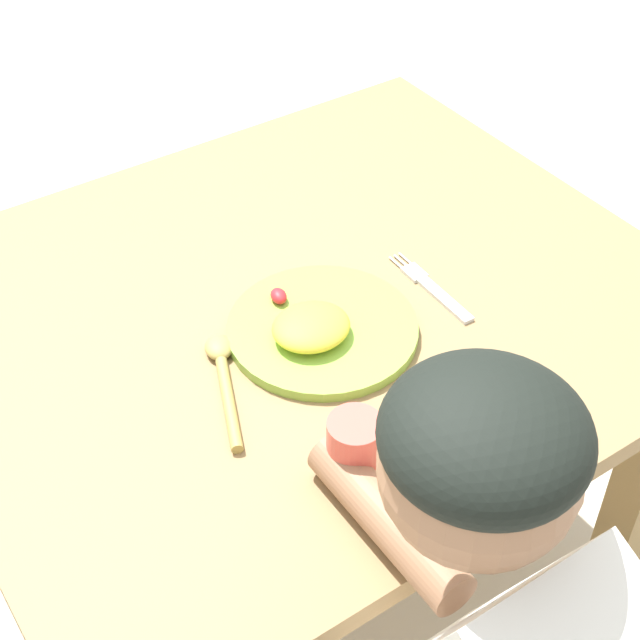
{
  "coord_description": "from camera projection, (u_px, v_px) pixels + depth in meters",
  "views": [
    {
      "loc": [
        -0.56,
        -0.88,
        1.6
      ],
      "look_at": [
        -0.02,
        -0.07,
        0.73
      ],
      "focal_mm": 53.63,
      "sensor_mm": 36.0,
      "label": 1
    }
  ],
  "objects": [
    {
      "name": "plate",
      "position": [
        319.0,
        328.0,
        1.3
      ],
      "size": [
        0.26,
        0.26,
        0.05
      ],
      "color": "#88BA44",
      "rests_on": "dining_table"
    },
    {
      "name": "drinking_cup",
      "position": [
        354.0,
        449.0,
        1.1
      ],
      "size": [
        0.07,
        0.07,
        0.09
      ],
      "primitive_type": "cylinder",
      "color": "#EB594D",
      "rests_on": "dining_table"
    },
    {
      "name": "dining_table",
      "position": [
        304.0,
        357.0,
        1.45
      ],
      "size": [
        1.05,
        0.91,
        0.71
      ],
      "color": "olive",
      "rests_on": "ground_plane"
    },
    {
      "name": "spoon",
      "position": [
        224.0,
        376.0,
        1.24
      ],
      "size": [
        0.1,
        0.2,
        0.02
      ],
      "rotation": [
        0.0,
        0.0,
        1.18
      ],
      "color": "#A9944A",
      "rests_on": "dining_table"
    },
    {
      "name": "fork",
      "position": [
        433.0,
        289.0,
        1.38
      ],
      "size": [
        0.03,
        0.18,
        0.01
      ],
      "rotation": [
        0.0,
        0.0,
        1.54
      ],
      "color": "silver",
      "rests_on": "dining_table"
    },
    {
      "name": "ground_plane",
      "position": [
        307.0,
        578.0,
        1.84
      ],
      "size": [
        8.0,
        8.0,
        0.0
      ],
      "primitive_type": "plane",
      "color": "beige"
    }
  ]
}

